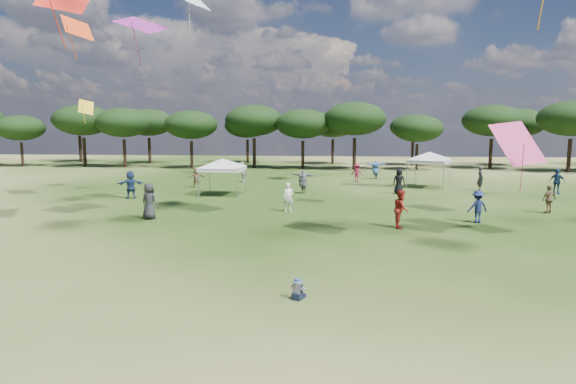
# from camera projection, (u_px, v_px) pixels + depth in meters

# --- Properties ---
(ground) EXTENTS (140.00, 140.00, 0.00)m
(ground) POSITION_uv_depth(u_px,v_px,m) (293.00, 334.00, 10.94)
(ground) COLOR #2C4715
(ground) RESTS_ON ground
(tree_line) EXTENTS (108.78, 17.63, 7.77)m
(tree_line) POSITION_uv_depth(u_px,v_px,m) (346.00, 121.00, 56.80)
(tree_line) COLOR black
(tree_line) RESTS_ON ground
(tent_left) EXTENTS (5.74, 5.74, 2.86)m
(tent_left) POSITION_uv_depth(u_px,v_px,m) (222.00, 160.00, 33.24)
(tent_left) COLOR gray
(tent_left) RESTS_ON ground
(tent_right) EXTENTS (5.43, 5.43, 3.11)m
(tent_right) POSITION_uv_depth(u_px,v_px,m) (429.00, 153.00, 37.44)
(tent_right) COLOR gray
(tent_right) RESTS_ON ground
(toddler) EXTENTS (0.45, 0.49, 0.59)m
(toddler) POSITION_uv_depth(u_px,v_px,m) (298.00, 290.00, 13.11)
(toddler) COLOR black
(toddler) RESTS_ON ground
(festival_crowd) EXTENTS (30.55, 23.29, 1.87)m
(festival_crowd) POSITION_uv_depth(u_px,v_px,m) (326.00, 182.00, 34.02)
(festival_crowd) COLOR white
(festival_crowd) RESTS_ON ground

